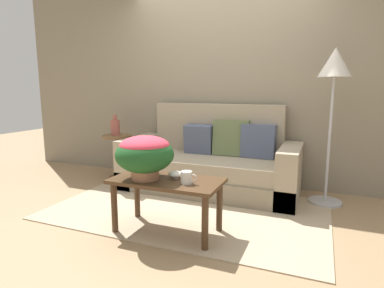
# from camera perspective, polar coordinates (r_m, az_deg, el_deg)

# --- Properties ---
(ground_plane) EXTENTS (14.00, 14.00, 0.00)m
(ground_plane) POSITION_cam_1_polar(r_m,az_deg,el_deg) (3.32, -1.29, -12.13)
(ground_plane) COLOR #997A56
(wall_back) EXTENTS (6.40, 0.12, 2.94)m
(wall_back) POSITION_cam_1_polar(r_m,az_deg,el_deg) (4.30, 5.72, 12.82)
(wall_back) COLOR gray
(wall_back) RESTS_ON ground
(area_rug) EXTENTS (2.76, 1.67, 0.01)m
(area_rug) POSITION_cam_1_polar(r_m,az_deg,el_deg) (3.38, -0.73, -11.58)
(area_rug) COLOR tan
(area_rug) RESTS_ON ground
(couch) EXTENTS (2.13, 0.88, 1.05)m
(couch) POSITION_cam_1_polar(r_m,az_deg,el_deg) (3.96, 3.42, -3.60)
(couch) COLOR gray
(couch) RESTS_ON ground
(coffee_table) EXTENTS (0.95, 0.48, 0.48)m
(coffee_table) POSITION_cam_1_polar(r_m,az_deg,el_deg) (2.77, -4.53, -7.90)
(coffee_table) COLOR #442D1B
(coffee_table) RESTS_ON ground
(side_table) EXTENTS (0.41, 0.41, 0.61)m
(side_table) POSITION_cam_1_polar(r_m,az_deg,el_deg) (4.53, -13.26, -0.84)
(side_table) COLOR brown
(side_table) RESTS_ON ground
(floor_lamp) EXTENTS (0.35, 0.35, 1.66)m
(floor_lamp) POSITION_cam_1_polar(r_m,az_deg,el_deg) (3.65, 24.06, 10.51)
(floor_lamp) COLOR #B2B2B7
(floor_lamp) RESTS_ON ground
(potted_plant) EXTENTS (0.50, 0.50, 0.37)m
(potted_plant) POSITION_cam_1_polar(r_m,az_deg,el_deg) (2.72, -8.47, -1.66)
(potted_plant) COLOR #A36B4C
(potted_plant) RESTS_ON coffee_table
(coffee_mug) EXTENTS (0.14, 0.09, 0.10)m
(coffee_mug) POSITION_cam_1_polar(r_m,az_deg,el_deg) (2.60, -0.94, -6.01)
(coffee_mug) COLOR white
(coffee_mug) RESTS_ON coffee_table
(snack_bowl) EXTENTS (0.12, 0.12, 0.06)m
(snack_bowl) POSITION_cam_1_polar(r_m,az_deg,el_deg) (2.76, -2.97, -5.43)
(snack_bowl) COLOR silver
(snack_bowl) RESTS_ON coffee_table
(table_vase) EXTENTS (0.12, 0.12, 0.28)m
(table_vase) POSITION_cam_1_polar(r_m,az_deg,el_deg) (4.48, -13.58, 2.97)
(table_vase) COLOR #934C42
(table_vase) RESTS_ON side_table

